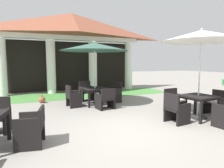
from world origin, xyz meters
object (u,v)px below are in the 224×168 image
(patio_chair_near_foreground_south, at_px, (106,99))
(terracotta_urn, at_px, (42,100))
(patio_chair_mid_left_east, at_px, (32,127))
(patio_chair_near_foreground_east, at_px, (114,93))
(patio_table_mid_right, at_px, (198,98))
(patio_chair_mid_right_north, at_px, (174,101))
(patio_umbrella_mid_right, at_px, (201,36))
(patio_umbrella_near_foreground, at_px, (94,47))
(patio_chair_near_foreground_north, at_px, (86,92))
(patio_table_near_foreground, at_px, (95,90))
(patio_chair_mid_right_west, at_px, (176,110))
(patio_chair_mid_right_east, at_px, (217,103))
(patio_chair_near_foreground_west, at_px, (73,97))

(patio_chair_near_foreground_south, relative_size, terracotta_urn, 2.23)
(patio_chair_mid_left_east, bearing_deg, patio_chair_near_foreground_east, -34.17)
(patio_table_mid_right, bearing_deg, patio_chair_mid_right_north, 96.51)
(patio_chair_mid_left_east, height_order, patio_umbrella_mid_right, patio_umbrella_mid_right)
(patio_umbrella_near_foreground, height_order, patio_chair_near_foreground_north, patio_umbrella_near_foreground)
(patio_table_mid_right, distance_m, patio_umbrella_mid_right, 1.92)
(patio_table_near_foreground, bearing_deg, patio_chair_mid_left_east, -126.00)
(patio_chair_near_foreground_east, height_order, patio_chair_mid_right_west, patio_chair_near_foreground_east)
(patio_chair_mid_left_east, distance_m, patio_umbrella_mid_right, 5.34)
(patio_chair_mid_right_north, distance_m, patio_chair_mid_right_east, 1.37)
(patio_chair_mid_left_east, distance_m, patio_chair_mid_right_north, 4.90)
(patio_chair_mid_right_west, distance_m, patio_chair_mid_right_east, 1.94)
(patio_umbrella_near_foreground, bearing_deg, patio_chair_mid_right_west, -67.22)
(patio_chair_near_foreground_north, relative_size, patio_umbrella_mid_right, 0.32)
(patio_chair_mid_right_north, bearing_deg, patio_chair_near_foreground_north, -60.25)
(patio_chair_mid_right_north, relative_size, terracotta_urn, 2.29)
(patio_table_near_foreground, bearing_deg, patio_chair_near_foreground_west, -172.85)
(patio_chair_mid_right_west, xyz_separation_m, terracotta_urn, (-3.50, 4.57, -0.26))
(patio_chair_near_foreground_north, xyz_separation_m, patio_chair_near_foreground_west, (-0.84, -1.08, -0.02))
(patio_chair_near_foreground_east, relative_size, patio_chair_mid_right_north, 1.10)
(patio_chair_mid_right_east, bearing_deg, patio_chair_near_foreground_east, 29.55)
(patio_chair_mid_right_east, xyz_separation_m, terracotta_urn, (-5.43, 4.35, -0.25))
(patio_chair_mid_right_north, distance_m, terracotta_urn, 5.59)
(patio_table_near_foreground, distance_m, patio_chair_near_foreground_south, 0.99)
(patio_chair_mid_right_north, bearing_deg, patio_table_mid_right, 90.00)
(patio_table_near_foreground, relative_size, patio_chair_near_foreground_north, 1.26)
(patio_table_near_foreground, relative_size, patio_chair_mid_left_east, 1.37)
(terracotta_urn, bearing_deg, patio_chair_near_foreground_north, -6.66)
(patio_umbrella_near_foreground, xyz_separation_m, patio_chair_mid_right_east, (3.35, -3.16, -2.01))
(patio_umbrella_near_foreground, height_order, patio_chair_near_foreground_west, patio_umbrella_near_foreground)
(patio_chair_near_foreground_south, distance_m, patio_chair_mid_right_west, 2.75)
(patio_chair_near_foreground_east, relative_size, patio_chair_mid_right_east, 1.10)
(patio_chair_near_foreground_west, xyz_separation_m, patio_table_mid_right, (3.34, -3.15, 0.25))
(terracotta_urn, bearing_deg, patio_chair_near_foreground_south, -44.32)
(patio_table_near_foreground, xyz_separation_m, patio_umbrella_near_foreground, (0.00, 0.00, 1.79))
(patio_table_near_foreground, height_order, terracotta_urn, patio_table_near_foreground)
(patio_chair_near_foreground_north, distance_m, patio_chair_mid_right_west, 4.61)
(patio_table_near_foreground, xyz_separation_m, patio_chair_mid_right_west, (1.42, -3.38, -0.21))
(patio_chair_mid_right_west, distance_m, patio_chair_mid_right_north, 1.37)
(patio_chair_near_foreground_west, height_order, patio_umbrella_mid_right, patio_umbrella_mid_right)
(patio_chair_near_foreground_east, distance_m, patio_chair_mid_right_east, 4.06)
(patio_chair_near_foreground_north, distance_m, terracotta_urn, 1.99)
(patio_table_near_foreground, distance_m, patio_umbrella_near_foreground, 1.79)
(patio_chair_mid_right_north, relative_size, patio_chair_mid_right_east, 1.00)
(patio_table_near_foreground, xyz_separation_m, patio_chair_near_foreground_west, (-0.96, -0.12, -0.22))
(patio_umbrella_near_foreground, xyz_separation_m, patio_table_mid_right, (2.38, -3.27, -1.76))
(patio_umbrella_mid_right, xyz_separation_m, terracotta_urn, (-4.46, 4.46, -2.42))
(patio_chair_near_foreground_south, relative_size, patio_umbrella_mid_right, 0.29)
(patio_table_near_foreground, height_order, patio_chair_near_foreground_west, patio_chair_near_foreground_west)
(patio_chair_near_foreground_west, height_order, patio_table_mid_right, patio_chair_near_foreground_west)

